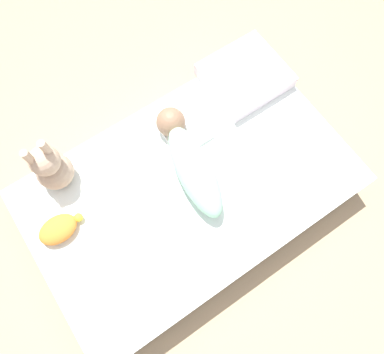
{
  "coord_description": "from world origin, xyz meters",
  "views": [
    {
      "loc": [
        -0.29,
        -0.45,
        1.81
      ],
      "look_at": [
        0.02,
        0.01,
        0.27
      ],
      "focal_mm": 35.0,
      "sensor_mm": 36.0,
      "label": 1
    }
  ],
  "objects_px": {
    "turtle_plush": "(59,229)",
    "bunny_plush": "(51,168)",
    "pillow": "(245,76)",
    "swaddled_baby": "(190,161)"
  },
  "relations": [
    {
      "from": "turtle_plush",
      "to": "bunny_plush",
      "type": "bearing_deg",
      "value": 62.97
    },
    {
      "from": "pillow",
      "to": "bunny_plush",
      "type": "distance_m",
      "value": 1.0
    },
    {
      "from": "swaddled_baby",
      "to": "bunny_plush",
      "type": "bearing_deg",
      "value": 70.64
    },
    {
      "from": "pillow",
      "to": "turtle_plush",
      "type": "relative_size",
      "value": 1.87
    },
    {
      "from": "swaddled_baby",
      "to": "pillow",
      "type": "bearing_deg",
      "value": -54.11
    },
    {
      "from": "pillow",
      "to": "turtle_plush",
      "type": "xyz_separation_m",
      "value": [
        -1.11,
        -0.17,
        -0.0
      ]
    },
    {
      "from": "pillow",
      "to": "turtle_plush",
      "type": "height_order",
      "value": "pillow"
    },
    {
      "from": "bunny_plush",
      "to": "swaddled_baby",
      "type": "bearing_deg",
      "value": -29.2
    },
    {
      "from": "bunny_plush",
      "to": "turtle_plush",
      "type": "bearing_deg",
      "value": -117.03
    },
    {
      "from": "pillow",
      "to": "bunny_plush",
      "type": "height_order",
      "value": "bunny_plush"
    }
  ]
}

